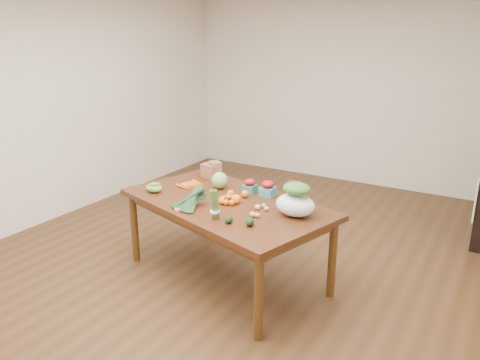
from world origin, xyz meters
The scene contains 24 objects.
floor centered at (0.00, 0.00, 0.00)m, with size 6.00×6.00×0.00m, color #4F301B.
room_walls centered at (0.00, 0.00, 1.35)m, with size 5.02×6.02×2.70m.
dining_table centered at (0.08, -0.44, 0.38)m, with size 1.88×1.04×0.75m, color #452110.
dish_towel centered at (1.96, 1.40, 0.55)m, with size 0.02×0.28×0.45m, color white.
paper_bag centered at (-0.43, 0.07, 0.84)m, with size 0.24×0.20×0.17m, color #926141, non-canonical shape.
cabbage centered at (-0.16, -0.18, 0.83)m, with size 0.16×0.16×0.16m, color #7FB166.
strawberry_basket_a centered at (0.14, -0.13, 0.80)m, with size 0.11×0.11×0.10m, color red, non-canonical shape.
strawberry_basket_b centered at (0.33, -0.13, 0.81)m, with size 0.12×0.12×0.11m, color red, non-canonical shape.
orange_a centered at (0.06, -0.33, 0.78)m, with size 0.07×0.07×0.07m, color orange.
orange_b centered at (0.18, -0.27, 0.78)m, with size 0.07×0.07×0.07m, color orange.
orange_c centered at (0.19, -0.44, 0.79)m, with size 0.08×0.08×0.08m, color #FF5C0F.
mandarin_cluster centered at (0.12, -0.47, 0.79)m, with size 0.18×0.18×0.09m, color #E75A0E, non-canonical shape.
carrots centered at (-0.42, -0.27, 0.76)m, with size 0.22×0.24×0.03m, color orange, non-canonical shape.
snap_pea_bag centered at (-0.63, -0.58, 0.79)m, with size 0.17×0.13×0.08m, color #74B33C.
kale_bunch centered at (-0.11, -0.76, 0.83)m, with size 0.32×0.40×0.16m, color black, non-canonical shape.
asparagus_bundle centered at (0.23, -0.83, 0.88)m, with size 0.08×0.08×0.25m, color #5C883E, non-canonical shape.
potato_a centered at (0.42, -0.48, 0.77)m, with size 0.05×0.05×0.04m, color #D9C67D.
potato_b centered at (0.47, -0.64, 0.77)m, with size 0.05×0.05×0.04m, color tan.
potato_c centered at (0.50, -0.47, 0.77)m, with size 0.05×0.04×0.04m, color tan.
potato_d centered at (0.45, -0.42, 0.77)m, with size 0.04×0.04×0.04m, color tan.
potato_e centered at (0.51, -0.64, 0.77)m, with size 0.05×0.04×0.04m, color tan.
avocado_a centered at (0.37, -0.85, 0.78)m, with size 0.06×0.09×0.06m, color black.
avocado_b centered at (0.54, -0.81, 0.78)m, with size 0.06×0.10×0.06m, color black.
salad_bag centered at (0.75, -0.44, 0.88)m, with size 0.33×0.25×0.26m, color white, non-canonical shape.
Camera 1 is at (2.19, -3.72, 2.19)m, focal length 35.00 mm.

